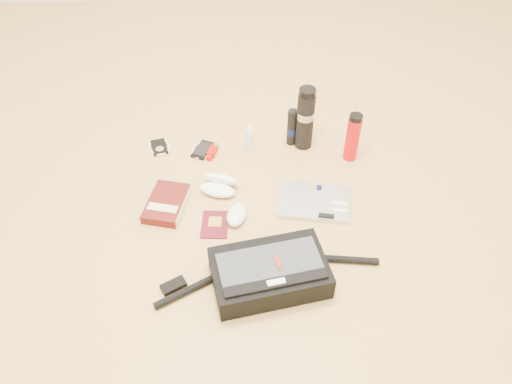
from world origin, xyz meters
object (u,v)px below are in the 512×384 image
book (167,204)px  thermos_red (353,137)px  messenger_bag (269,273)px  thermos_black (305,118)px  laptop (314,202)px

book → thermos_red: thermos_red is taller
messenger_bag → thermos_black: 0.76m
laptop → thermos_black: (-0.01, 0.36, 0.14)m
messenger_bag → laptop: size_ratio=2.52×
laptop → thermos_red: 0.35m
messenger_bag → laptop: (0.20, 0.37, -0.04)m
messenger_bag → thermos_black: size_ratio=2.66×
laptop → book: 0.58m
messenger_bag → laptop: 0.42m
book → thermos_black: bearing=45.3°
messenger_bag → thermos_red: (0.38, 0.64, 0.06)m
laptop → book: book is taller
thermos_black → thermos_red: (0.19, -0.09, -0.04)m
messenger_bag → book: messenger_bag is taller
book → messenger_bag: bearing=-30.9°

